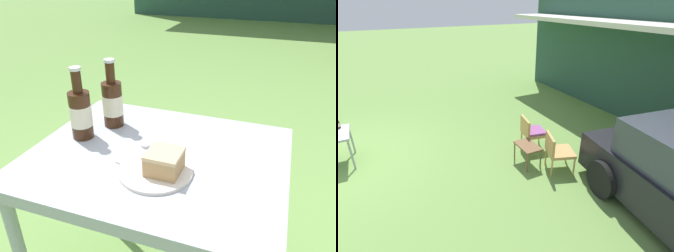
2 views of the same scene
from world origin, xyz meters
The scene contains 6 objects.
patio_table centered at (0.00, 0.00, 0.62)m, with size 0.80×0.65×0.70m.
cake_on_plate centered at (0.05, -0.10, 0.73)m, with size 0.22×0.22×0.07m.
cola_bottle_near centered at (-0.22, 0.13, 0.80)m, with size 0.07×0.07×0.25m.
cola_bottle_far centered at (-0.28, 0.02, 0.80)m, with size 0.07×0.07×0.25m.
fork centered at (-0.02, -0.11, 0.71)m, with size 0.16×0.06×0.01m.
loose_bottle_cap centered at (-0.05, 0.03, 0.71)m, with size 0.03×0.03×0.01m.
Camera 1 is at (0.33, -0.82, 1.25)m, focal length 35.00 mm.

